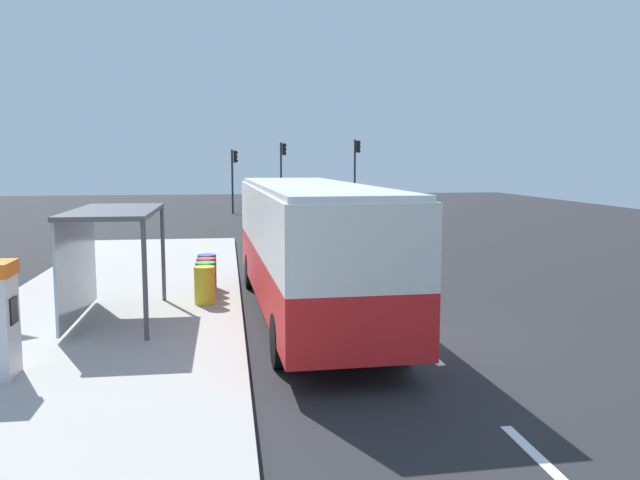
# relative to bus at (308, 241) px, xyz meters

# --- Properties ---
(ground_plane) EXTENTS (56.00, 92.00, 0.04)m
(ground_plane) POSITION_rel_bus_xyz_m (1.71, 11.98, -1.86)
(ground_plane) COLOR #262628
(sidewalk_platform) EXTENTS (6.20, 30.00, 0.18)m
(sidewalk_platform) POSITION_rel_bus_xyz_m (-4.69, -0.02, -1.75)
(sidewalk_platform) COLOR #ADAAA3
(sidewalk_platform) RESTS_ON ground
(lane_stripe_seg_0) EXTENTS (0.16, 2.20, 0.01)m
(lane_stripe_seg_0) POSITION_rel_bus_xyz_m (1.96, -8.02, -1.84)
(lane_stripe_seg_0) COLOR silver
(lane_stripe_seg_0) RESTS_ON ground
(lane_stripe_seg_1) EXTENTS (0.16, 2.20, 0.01)m
(lane_stripe_seg_1) POSITION_rel_bus_xyz_m (1.96, -3.02, -1.84)
(lane_stripe_seg_1) COLOR silver
(lane_stripe_seg_1) RESTS_ON ground
(lane_stripe_seg_2) EXTENTS (0.16, 2.20, 0.01)m
(lane_stripe_seg_2) POSITION_rel_bus_xyz_m (1.96, 1.98, -1.84)
(lane_stripe_seg_2) COLOR silver
(lane_stripe_seg_2) RESTS_ON ground
(lane_stripe_seg_3) EXTENTS (0.16, 2.20, 0.01)m
(lane_stripe_seg_3) POSITION_rel_bus_xyz_m (1.96, 6.98, -1.84)
(lane_stripe_seg_3) COLOR silver
(lane_stripe_seg_3) RESTS_ON ground
(lane_stripe_seg_4) EXTENTS (0.16, 2.20, 0.01)m
(lane_stripe_seg_4) POSITION_rel_bus_xyz_m (1.96, 11.98, -1.84)
(lane_stripe_seg_4) COLOR silver
(lane_stripe_seg_4) RESTS_ON ground
(lane_stripe_seg_5) EXTENTS (0.16, 2.20, 0.01)m
(lane_stripe_seg_5) POSITION_rel_bus_xyz_m (1.96, 16.98, -1.84)
(lane_stripe_seg_5) COLOR silver
(lane_stripe_seg_5) RESTS_ON ground
(lane_stripe_seg_6) EXTENTS (0.16, 2.20, 0.01)m
(lane_stripe_seg_6) POSITION_rel_bus_xyz_m (1.96, 21.98, -1.84)
(lane_stripe_seg_6) COLOR silver
(lane_stripe_seg_6) RESTS_ON ground
(lane_stripe_seg_7) EXTENTS (0.16, 2.20, 0.01)m
(lane_stripe_seg_7) POSITION_rel_bus_xyz_m (1.96, 26.98, -1.84)
(lane_stripe_seg_7) COLOR silver
(lane_stripe_seg_7) RESTS_ON ground
(bus) EXTENTS (2.88, 11.09, 3.21)m
(bus) POSITION_rel_bus_xyz_m (0.00, 0.00, 0.00)
(bus) COLOR red
(bus) RESTS_ON ground
(white_van) EXTENTS (2.17, 5.26, 2.30)m
(white_van) POSITION_rel_bus_xyz_m (3.91, 20.97, -0.50)
(white_van) COLOR black
(white_van) RESTS_ON ground
(sedan_near) EXTENTS (1.92, 4.44, 1.52)m
(sedan_near) POSITION_rel_bus_xyz_m (4.01, 31.59, -1.05)
(sedan_near) COLOR black
(sedan_near) RESTS_ON ground
(recycling_bin_yellow) EXTENTS (0.52, 0.52, 0.95)m
(recycling_bin_yellow) POSITION_rel_bus_xyz_m (-2.49, 0.98, -1.19)
(recycling_bin_yellow) COLOR yellow
(recycling_bin_yellow) RESTS_ON sidewalk_platform
(recycling_bin_green) EXTENTS (0.52, 0.52, 0.95)m
(recycling_bin_green) POSITION_rel_bus_xyz_m (-2.49, 1.68, -1.19)
(recycling_bin_green) COLOR green
(recycling_bin_green) RESTS_ON sidewalk_platform
(recycling_bin_red) EXTENTS (0.52, 0.52, 0.95)m
(recycling_bin_red) POSITION_rel_bus_xyz_m (-2.49, 2.38, -1.19)
(recycling_bin_red) COLOR red
(recycling_bin_red) RESTS_ON sidewalk_platform
(recycling_bin_blue) EXTENTS (0.52, 0.52, 0.95)m
(recycling_bin_blue) POSITION_rel_bus_xyz_m (-2.49, 3.08, -1.19)
(recycling_bin_blue) COLOR blue
(recycling_bin_blue) RESTS_ON sidewalk_platform
(traffic_light_near_side) EXTENTS (0.49, 0.28, 5.21)m
(traffic_light_near_side) POSITION_rel_bus_xyz_m (7.21, 30.35, 1.61)
(traffic_light_near_side) COLOR #2D2D2D
(traffic_light_near_side) RESTS_ON ground
(traffic_light_far_side) EXTENTS (0.49, 0.28, 4.51)m
(traffic_light_far_side) POSITION_rel_bus_xyz_m (-1.38, 31.15, 1.18)
(traffic_light_far_side) COLOR #2D2D2D
(traffic_light_far_side) RESTS_ON ground
(traffic_light_median) EXTENTS (0.49, 0.28, 5.04)m
(traffic_light_median) POSITION_rel_bus_xyz_m (2.11, 31.95, 1.51)
(traffic_light_median) COLOR #2D2D2D
(traffic_light_median) RESTS_ON ground
(bus_shelter) EXTENTS (1.80, 4.00, 2.50)m
(bus_shelter) POSITION_rel_bus_xyz_m (-4.70, -0.33, 0.25)
(bus_shelter) COLOR #4C4C51
(bus_shelter) RESTS_ON sidewalk_platform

